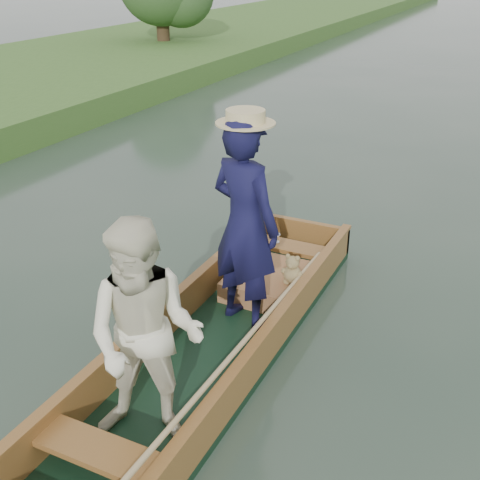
% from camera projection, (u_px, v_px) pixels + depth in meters
% --- Properties ---
extents(ground, '(120.00, 120.00, 0.00)m').
position_uv_depth(ground, '(212.00, 358.00, 5.53)').
color(ground, '#283D30').
rests_on(ground, ground).
extents(punt, '(1.16, 5.00, 2.16)m').
position_uv_depth(punt, '(207.00, 300.00, 5.08)').
color(punt, black).
rests_on(punt, ground).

